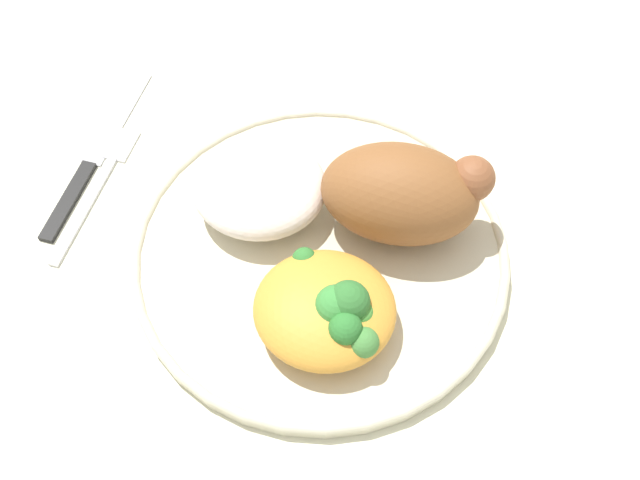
# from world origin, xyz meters

# --- Properties ---
(ground_plane) EXTENTS (2.00, 2.00, 0.00)m
(ground_plane) POSITION_xyz_m (0.00, 0.00, 0.00)
(ground_plane) COLOR silver
(plate) EXTENTS (0.29, 0.29, 0.01)m
(plate) POSITION_xyz_m (0.00, 0.00, 0.01)
(plate) COLOR beige
(plate) RESTS_ON ground_plane
(roasted_chicken) EXTENTS (0.12, 0.08, 0.07)m
(roasted_chicken) POSITION_xyz_m (0.06, 0.03, 0.05)
(roasted_chicken) COLOR brown
(roasted_chicken) RESTS_ON plate
(rice_pile) EXTENTS (0.10, 0.10, 0.04)m
(rice_pile) POSITION_xyz_m (-0.05, 0.03, 0.04)
(rice_pile) COLOR white
(rice_pile) RESTS_ON plate
(mac_cheese_with_broccoli) EXTENTS (0.10, 0.09, 0.05)m
(mac_cheese_with_broccoli) POSITION_xyz_m (0.02, -0.06, 0.04)
(mac_cheese_with_broccoli) COLOR gold
(mac_cheese_with_broccoli) RESTS_ON plate
(fork) EXTENTS (0.03, 0.14, 0.01)m
(fork) POSITION_xyz_m (-0.19, 0.04, 0.00)
(fork) COLOR silver
(fork) RESTS_ON ground_plane
(knife) EXTENTS (0.03, 0.19, 0.01)m
(knife) POSITION_xyz_m (-0.21, 0.06, 0.00)
(knife) COLOR black
(knife) RESTS_ON ground_plane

